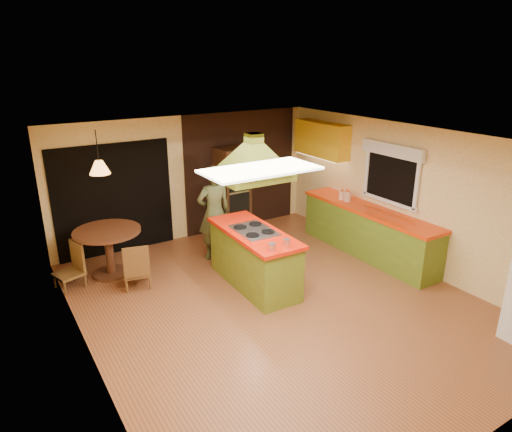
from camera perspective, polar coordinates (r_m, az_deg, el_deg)
ground at (r=7.14m, az=2.79°, el=-10.74°), size 6.50×6.50×0.00m
room_walls at (r=6.60m, az=2.97°, el=-1.33°), size 5.50×6.50×6.50m
ceiling_plane at (r=6.27m, az=3.17°, el=9.41°), size 6.50×6.50×0.00m
brick_panel at (r=9.85m, az=-1.83°, el=5.73°), size 2.64×0.03×2.50m
nook_opening at (r=8.90m, az=-17.29°, el=1.98°), size 2.20×0.03×2.10m
right_counter at (r=8.82m, az=13.78°, el=-1.89°), size 0.62×3.05×0.92m
upper_cabinets at (r=9.63m, az=8.19°, el=9.48°), size 0.34×1.40×0.70m
window_right at (r=8.49m, az=16.63°, el=6.29°), size 0.12×1.35×1.06m
fluor_panel at (r=4.70m, az=0.57°, el=5.82°), size 1.20×0.60×0.03m
kitchen_island at (r=7.45m, az=-0.24°, el=-5.22°), size 0.82×1.92×0.96m
range_hood at (r=6.90m, az=-0.27°, el=8.25°), size 1.08×0.79×0.80m
man at (r=8.33m, az=-5.26°, el=0.41°), size 0.67×0.46×1.76m
wall_oven at (r=9.51m, az=-2.99°, el=3.11°), size 0.64×0.63×1.83m
dining_table at (r=8.12m, az=-17.97°, el=-3.26°), size 1.11×1.11×0.83m
chair_left at (r=8.00m, az=-22.47°, el=-5.84°), size 0.51×0.51×0.75m
chair_near at (r=7.67m, az=-14.75°, el=-5.90°), size 0.51×0.51×0.77m
pendant_lamp at (r=7.73m, az=-18.98°, el=5.77°), size 0.42×0.42×0.21m
canister_large at (r=8.99m, az=11.28°, el=2.45°), size 0.17×0.17×0.19m
canister_medium at (r=8.97m, az=11.42°, el=2.36°), size 0.15×0.15×0.18m
canister_small at (r=9.08m, az=10.70°, el=2.57°), size 0.12×0.12×0.16m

